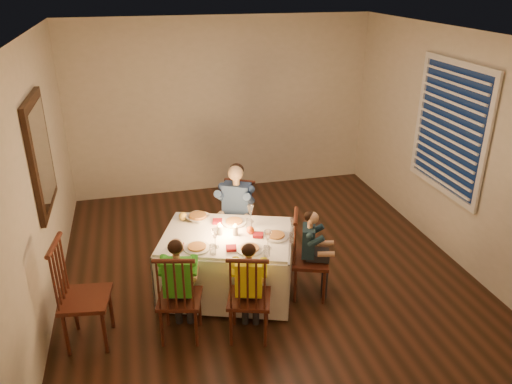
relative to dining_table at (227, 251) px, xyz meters
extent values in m
plane|color=black|center=(0.49, 0.30, -0.49)|extent=(5.00, 5.00, 0.00)
cube|color=beige|center=(-1.76, 0.30, 0.81)|extent=(0.02, 5.00, 2.60)
cube|color=beige|center=(2.74, 0.30, 0.81)|extent=(0.02, 5.00, 2.60)
cube|color=beige|center=(0.49, 2.80, 0.81)|extent=(4.50, 0.02, 2.60)
plane|color=white|center=(0.49, 0.30, 2.11)|extent=(5.00, 5.00, 0.00)
cube|color=white|center=(0.00, 0.00, 0.18)|extent=(1.52, 1.30, 0.04)
cube|color=white|center=(0.16, 0.44, -0.15)|extent=(1.26, 0.47, 0.63)
cube|color=white|center=(-0.16, -0.44, -0.15)|extent=(1.26, 0.47, 0.63)
cube|color=white|center=(0.62, -0.22, -0.15)|extent=(0.34, 0.91, 0.63)
cube|color=white|center=(-0.62, 0.22, -0.15)|extent=(0.34, 0.91, 0.63)
cylinder|color=silver|center=(0.12, 0.22, 0.21)|extent=(0.33, 0.33, 0.02)
cylinder|color=silver|center=(-0.33, -0.21, 0.21)|extent=(0.33, 0.33, 0.02)
cylinder|color=silver|center=(0.16, -0.36, 0.21)|extent=(0.33, 0.33, 0.02)
cylinder|color=silver|center=(0.47, -0.17, 0.21)|extent=(0.33, 0.33, 0.02)
cylinder|color=white|center=(-0.07, 0.02, 0.25)|extent=(0.06, 0.06, 0.10)
cylinder|color=white|center=(0.09, -0.03, 0.25)|extent=(0.06, 0.06, 0.10)
sphere|color=yellow|center=(-0.40, 0.44, 0.24)|extent=(0.09, 0.09, 0.09)
sphere|color=#EB5613|center=(0.24, -0.04, 0.24)|extent=(0.08, 0.08, 0.08)
imported|color=silver|center=(-0.24, 0.39, 0.23)|extent=(0.33, 0.33, 0.06)
cube|color=black|center=(-1.73, 0.60, 1.01)|extent=(0.05, 0.95, 1.15)
cube|color=white|center=(-1.71, 0.60, 1.01)|extent=(0.01, 0.78, 0.98)
cube|color=#0D1934|center=(2.72, 0.40, 1.01)|extent=(0.01, 1.20, 1.40)
cube|color=white|center=(2.70, 0.40, 1.01)|extent=(0.03, 1.34, 1.54)
camera|label=1|loc=(-0.79, -4.41, 2.67)|focal=35.00mm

